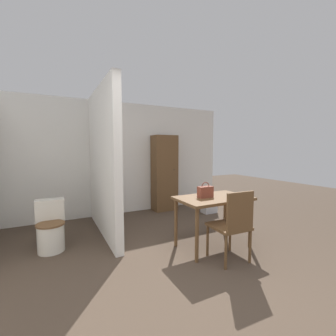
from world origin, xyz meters
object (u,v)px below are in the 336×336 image
(toilet, at_px, (51,229))
(dining_table, at_px, (213,203))
(wooden_chair, at_px, (233,223))
(space_heater, at_px, (209,203))
(handbag, at_px, (205,192))
(wooden_cabinet, at_px, (164,173))

(toilet, bearing_deg, dining_table, -25.32)
(dining_table, distance_m, wooden_chair, 0.51)
(dining_table, distance_m, space_heater, 1.87)
(dining_table, relative_size, toilet, 1.53)
(toilet, distance_m, space_heater, 3.27)
(dining_table, height_order, wooden_chair, wooden_chair)
(toilet, distance_m, handbag, 2.33)
(wooden_chair, height_order, wooden_cabinet, wooden_cabinet)
(dining_table, xyz_separation_m, space_heater, (1.07, 1.46, -0.45))
(dining_table, bearing_deg, handbag, 167.02)
(wooden_chair, height_order, handbag, handbag)
(wooden_chair, distance_m, handbag, 0.61)
(space_heater, bearing_deg, wooden_cabinet, 138.28)
(wooden_chair, xyz_separation_m, wooden_cabinet, (0.34, 2.66, 0.38))
(wooden_cabinet, height_order, space_heater, wooden_cabinet)
(dining_table, height_order, toilet, dining_table)
(wooden_cabinet, bearing_deg, wooden_chair, -97.34)
(dining_table, height_order, wooden_cabinet, wooden_cabinet)
(wooden_chair, distance_m, wooden_cabinet, 2.70)
(dining_table, relative_size, space_heater, 2.48)
(handbag, distance_m, space_heater, 1.97)
(wooden_cabinet, bearing_deg, handbag, -100.57)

